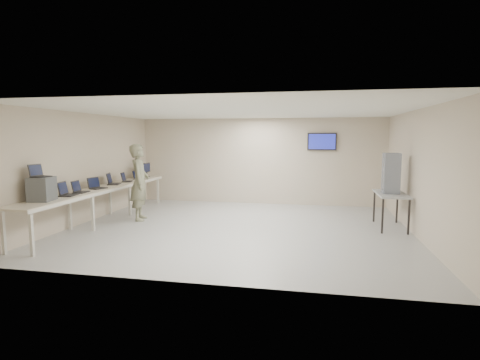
% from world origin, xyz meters
% --- Properties ---
extents(room, '(8.01, 7.01, 2.81)m').
position_xyz_m(room, '(0.03, 0.06, 1.41)').
color(room, '#B7B7B7').
rests_on(room, ground).
extents(workbench, '(0.76, 6.00, 0.90)m').
position_xyz_m(workbench, '(-3.59, 0.00, 0.83)').
color(workbench, beige).
rests_on(workbench, ground).
extents(equipment_box, '(0.49, 0.54, 0.48)m').
position_xyz_m(equipment_box, '(-3.65, -2.09, 1.14)').
color(equipment_box, '#595E63').
rests_on(equipment_box, workbench).
extents(laptop_on_box, '(0.32, 0.37, 0.26)m').
position_xyz_m(laptop_on_box, '(-3.70, -2.09, 1.45)').
color(laptop_on_box, black).
rests_on(laptop_on_box, equipment_box).
extents(laptop_0, '(0.38, 0.44, 0.31)m').
position_xyz_m(laptop_0, '(-3.61, -1.39, 0.98)').
color(laptop_0, black).
rests_on(laptop_0, workbench).
extents(laptop_1, '(0.32, 0.37, 0.28)m').
position_xyz_m(laptop_1, '(-3.62, -0.91, 0.97)').
color(laptop_1, black).
rests_on(laptop_1, workbench).
extents(laptop_2, '(0.40, 0.43, 0.29)m').
position_xyz_m(laptop_2, '(-3.59, -0.24, 0.97)').
color(laptop_2, black).
rests_on(laptop_2, workbench).
extents(laptop_3, '(0.42, 0.46, 0.31)m').
position_xyz_m(laptop_3, '(-3.66, 0.64, 0.98)').
color(laptop_3, black).
rests_on(laptop_3, workbench).
extents(laptop_4, '(0.35, 0.39, 0.27)m').
position_xyz_m(laptop_4, '(-3.60, 1.27, 0.97)').
color(laptop_4, black).
rests_on(laptop_4, workbench).
extents(laptop_5, '(0.32, 0.36, 0.26)m').
position_xyz_m(laptop_5, '(-3.61, 2.00, 0.97)').
color(laptop_5, black).
rests_on(laptop_5, workbench).
extents(monitor_near, '(0.21, 0.47, 0.46)m').
position_xyz_m(monitor_near, '(-3.60, 2.33, 1.18)').
color(monitor_near, black).
rests_on(monitor_near, workbench).
extents(monitor_far, '(0.20, 0.45, 0.45)m').
position_xyz_m(monitor_far, '(-3.60, 2.67, 1.17)').
color(monitor_far, black).
rests_on(monitor_far, workbench).
extents(soldier, '(0.68, 0.84, 2.01)m').
position_xyz_m(soldier, '(-2.74, 0.41, 1.00)').
color(soldier, gray).
rests_on(soldier, ground).
extents(side_table, '(0.66, 1.41, 0.85)m').
position_xyz_m(side_table, '(3.60, 0.75, 0.78)').
color(side_table, '#A2A2A2').
rests_on(side_table, ground).
extents(storage_bins, '(0.37, 0.41, 0.96)m').
position_xyz_m(storage_bins, '(3.58, 0.75, 1.33)').
color(storage_bins, gray).
rests_on(storage_bins, side_table).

